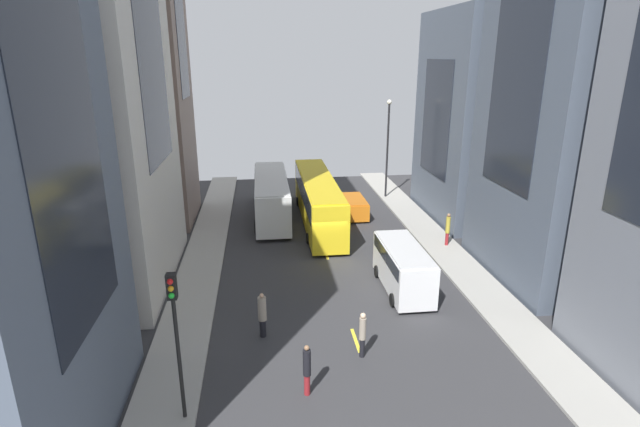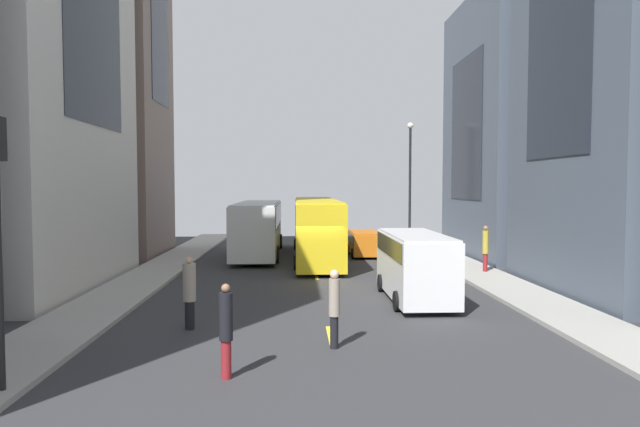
% 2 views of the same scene
% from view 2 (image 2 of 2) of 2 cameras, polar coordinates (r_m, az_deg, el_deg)
% --- Properties ---
extents(ground_plane, '(42.65, 42.65, 0.00)m').
position_cam_2_polar(ground_plane, '(26.70, -0.39, -6.59)').
color(ground_plane, '#333335').
extents(sidewalk_west, '(2.58, 44.00, 0.15)m').
position_cam_2_polar(sidewalk_west, '(27.57, -17.42, -6.26)').
color(sidewalk_west, '#9E9B93').
rests_on(sidewalk_west, ground).
extents(sidewalk_east, '(2.58, 44.00, 0.15)m').
position_cam_2_polar(sidewalk_east, '(28.16, 16.27, -6.05)').
color(sidewalk_east, '#9E9B93').
rests_on(sidewalk_east, ground).
extents(lane_stripe_1, '(0.16, 2.00, 0.01)m').
position_cam_2_polar(lane_stripe_1, '(16.44, 1.08, -12.61)').
color(lane_stripe_1, yellow).
rests_on(lane_stripe_1, ground).
extents(lane_stripe_2, '(0.16, 2.00, 0.01)m').
position_cam_2_polar(lane_stripe_2, '(26.70, -0.39, -6.57)').
color(lane_stripe_2, yellow).
rests_on(lane_stripe_2, ground).
extents(lane_stripe_3, '(0.16, 2.00, 0.01)m').
position_cam_2_polar(lane_stripe_3, '(37.09, -1.02, -3.90)').
color(lane_stripe_3, yellow).
rests_on(lane_stripe_3, ground).
extents(lane_stripe_4, '(0.16, 2.00, 0.01)m').
position_cam_2_polar(lane_stripe_4, '(47.53, -1.37, -2.40)').
color(lane_stripe_4, yellow).
rests_on(lane_stripe_4, ground).
extents(building_east_2, '(9.56, 10.59, 15.92)m').
position_cam_2_polar(building_east_2, '(36.81, 22.16, 8.24)').
color(building_east_2, '#4C5666').
rests_on(building_east_2, ground).
extents(city_bus_white, '(2.80, 11.87, 3.35)m').
position_cam_2_polar(city_bus_white, '(34.80, -6.46, -1.06)').
color(city_bus_white, silver).
rests_on(city_bus_white, ground).
extents(streetcar_yellow, '(2.70, 14.75, 3.59)m').
position_cam_2_polar(streetcar_yellow, '(33.00, -0.43, -1.05)').
color(streetcar_yellow, yellow).
rests_on(streetcar_yellow, ground).
extents(delivery_van_white, '(2.25, 5.82, 2.58)m').
position_cam_2_polar(delivery_van_white, '(21.29, 9.90, -4.94)').
color(delivery_van_white, white).
rests_on(delivery_van_white, ground).
extents(car_orange_0, '(1.92, 4.00, 1.55)m').
position_cam_2_polar(car_orange_0, '(34.36, 4.67, -2.93)').
color(car_orange_0, orange).
rests_on(car_orange_0, ground).
extents(pedestrian_crossing_mid, '(0.40, 0.40, 2.24)m').
position_cam_2_polar(pedestrian_crossing_mid, '(17.31, -13.50, -7.90)').
color(pedestrian_crossing_mid, black).
rests_on(pedestrian_crossing_mid, ground).
extents(pedestrian_walking_far, '(0.30, 0.30, 2.28)m').
position_cam_2_polar(pedestrian_walking_far, '(28.30, 16.92, -3.33)').
color(pedestrian_walking_far, maroon).
rests_on(pedestrian_walking_far, ground).
extents(pedestrian_crossing_near, '(0.30, 0.30, 2.15)m').
position_cam_2_polar(pedestrian_crossing_near, '(14.93, 1.51, -9.60)').
color(pedestrian_crossing_near, black).
rests_on(pedestrian_crossing_near, ground).
extents(pedestrian_waiting_curb, '(0.31, 0.31, 2.19)m').
position_cam_2_polar(pedestrian_waiting_curb, '(12.84, -9.81, -11.71)').
color(pedestrian_waiting_curb, maroon).
rests_on(pedestrian_waiting_curb, ground).
extents(streetlamp_near, '(0.44, 0.44, 8.78)m').
position_cam_2_polar(streetlamp_near, '(39.81, 9.40, 4.28)').
color(streetlamp_near, black).
rests_on(streetlamp_near, ground).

